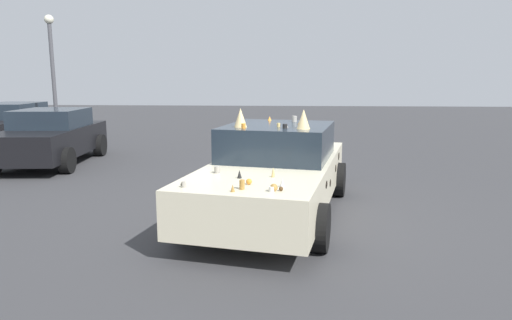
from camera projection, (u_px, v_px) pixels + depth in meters
ground_plane at (274, 214)px, 7.49m from camera, size 60.00×60.00×0.00m
art_car_decorated at (275, 171)px, 7.42m from camera, size 4.96×2.72×1.75m
parked_sedan_behind_right at (9, 124)px, 15.38m from camera, size 4.62×2.17×1.38m
parked_sedan_far_left at (51, 137)px, 11.76m from camera, size 4.10×2.22×1.42m
lot_lamp_post at (53, 68)px, 14.14m from camera, size 0.28×0.28×4.13m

